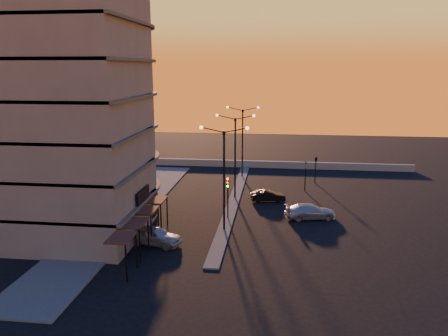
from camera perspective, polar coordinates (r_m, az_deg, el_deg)
ground at (r=39.96m, az=0.01°, el=-8.13°), size 120.00×120.00×0.00m
sidewalk_west at (r=45.96m, az=-12.53°, el=-5.51°), size 5.00×40.00×0.12m
median at (r=49.35m, az=1.43°, el=-3.91°), size 1.20×36.00×0.12m
parapet at (r=64.56m, az=4.59°, el=0.50°), size 44.00×0.50×1.00m
building at (r=41.50m, az=-19.79°, el=8.80°), size 14.35×17.08×25.00m
streetlamp_near at (r=38.30m, az=0.01°, el=-0.30°), size 4.32×0.32×9.51m
streetlamp_mid at (r=48.03m, az=1.47°, el=2.41°), size 4.32×0.32×9.51m
streetlamp_far at (r=57.86m, az=2.44°, el=4.21°), size 4.32×0.32×9.51m
traffic_light_main at (r=41.75m, az=0.49°, el=-3.02°), size 0.28×0.44×4.25m
signal_east_a at (r=52.61m, az=10.58°, el=-0.95°), size 0.13×0.16×3.60m
signal_east_b at (r=56.37m, az=11.92°, el=1.13°), size 0.42×1.99×3.60m
car_hatchback at (r=37.08m, az=-9.05°, el=-8.73°), size 4.85×2.80×1.55m
car_sedan at (r=48.37m, az=5.75°, el=-3.63°), size 3.96×2.08×1.24m
car_wagon at (r=43.59m, az=11.20°, el=-5.57°), size 5.24×3.03×1.43m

